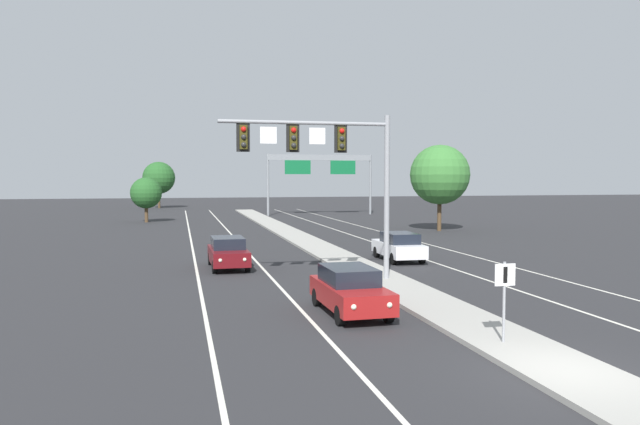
{
  "coord_description": "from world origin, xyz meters",
  "views": [
    {
      "loc": [
        -8.79,
        -12.2,
        4.62
      ],
      "look_at": [
        -3.2,
        11.87,
        3.2
      ],
      "focal_mm": 34.05,
      "sensor_mm": 36.0,
      "label": 1
    }
  ],
  "objects_px": {
    "car_oncoming_red": "(350,290)",
    "tree_far_left_a": "(159,178)",
    "overhead_signal_mast": "(329,157)",
    "car_receding_white": "(399,246)",
    "car_oncoming_darkred": "(228,252)",
    "median_sign_post": "(504,290)",
    "tree_far_right_c": "(440,175)",
    "highway_sign_gantry": "(320,165)",
    "tree_far_left_b": "(146,193)"
  },
  "relations": [
    {
      "from": "tree_far_left_a",
      "to": "tree_far_left_b",
      "type": "distance_m",
      "value": 30.06
    },
    {
      "from": "median_sign_post",
      "to": "tree_far_right_c",
      "type": "xyz_separation_m",
      "value": [
        13.41,
        34.05,
        3.29
      ]
    },
    {
      "from": "tree_far_left_a",
      "to": "car_oncoming_red",
      "type": "bearing_deg",
      "value": -83.49
    },
    {
      "from": "overhead_signal_mast",
      "to": "tree_far_right_c",
      "type": "xyz_separation_m",
      "value": [
        15.66,
        23.39,
        -0.63
      ]
    },
    {
      "from": "overhead_signal_mast",
      "to": "median_sign_post",
      "type": "distance_m",
      "value": 11.58
    },
    {
      "from": "highway_sign_gantry",
      "to": "tree_far_left_a",
      "type": "xyz_separation_m",
      "value": [
        -20.0,
        22.16,
        -1.57
      ]
    },
    {
      "from": "car_receding_white",
      "to": "highway_sign_gantry",
      "type": "relative_size",
      "value": 0.34
    },
    {
      "from": "tree_far_left_b",
      "to": "overhead_signal_mast",
      "type": "bearing_deg",
      "value": -76.35
    },
    {
      "from": "overhead_signal_mast",
      "to": "car_receding_white",
      "type": "bearing_deg",
      "value": 48.58
    },
    {
      "from": "car_oncoming_red",
      "to": "tree_far_left_a",
      "type": "relative_size",
      "value": 0.64
    },
    {
      "from": "car_oncoming_darkred",
      "to": "tree_far_right_c",
      "type": "relative_size",
      "value": 0.6
    },
    {
      "from": "median_sign_post",
      "to": "tree_far_left_a",
      "type": "bearing_deg",
      "value": 98.17
    },
    {
      "from": "tree_far_left_a",
      "to": "highway_sign_gantry",
      "type": "bearing_deg",
      "value": -47.93
    },
    {
      "from": "car_oncoming_darkred",
      "to": "tree_far_right_c",
      "type": "distance_m",
      "value": 26.74
    },
    {
      "from": "car_receding_white",
      "to": "tree_far_left_a",
      "type": "relative_size",
      "value": 0.64
    },
    {
      "from": "car_oncoming_darkred",
      "to": "tree_far_left_a",
      "type": "bearing_deg",
      "value": 94.8
    },
    {
      "from": "car_oncoming_red",
      "to": "tree_far_left_a",
      "type": "bearing_deg",
      "value": 96.51
    },
    {
      "from": "car_oncoming_red",
      "to": "car_oncoming_darkred",
      "type": "distance_m",
      "value": 11.81
    },
    {
      "from": "car_oncoming_red",
      "to": "car_oncoming_darkred",
      "type": "bearing_deg",
      "value": 105.87
    },
    {
      "from": "overhead_signal_mast",
      "to": "median_sign_post",
      "type": "xyz_separation_m",
      "value": [
        2.25,
        -10.67,
        -3.92
      ]
    },
    {
      "from": "highway_sign_gantry",
      "to": "car_receding_white",
      "type": "bearing_deg",
      "value": -97.08
    },
    {
      "from": "car_oncoming_red",
      "to": "highway_sign_gantry",
      "type": "bearing_deg",
      "value": 77.96
    },
    {
      "from": "car_oncoming_darkred",
      "to": "tree_far_left_a",
      "type": "relative_size",
      "value": 0.64
    },
    {
      "from": "tree_far_left_a",
      "to": "tree_far_left_b",
      "type": "height_order",
      "value": "tree_far_left_a"
    },
    {
      "from": "car_oncoming_darkred",
      "to": "tree_far_left_b",
      "type": "xyz_separation_m",
      "value": [
        -5.74,
        34.14,
        2.21
      ]
    },
    {
      "from": "tree_far_right_c",
      "to": "car_oncoming_red",
      "type": "bearing_deg",
      "value": -119.32
    },
    {
      "from": "tree_far_left_a",
      "to": "car_oncoming_darkred",
      "type": "bearing_deg",
      "value": -85.2
    },
    {
      "from": "median_sign_post",
      "to": "car_receding_white",
      "type": "height_order",
      "value": "median_sign_post"
    },
    {
      "from": "overhead_signal_mast",
      "to": "car_receding_white",
      "type": "height_order",
      "value": "overhead_signal_mast"
    },
    {
      "from": "highway_sign_gantry",
      "to": "car_oncoming_red",
      "type": "bearing_deg",
      "value": -102.04
    },
    {
      "from": "car_oncoming_red",
      "to": "car_receding_white",
      "type": "xyz_separation_m",
      "value": [
        6.25,
        12.03,
        0.0
      ]
    },
    {
      "from": "car_oncoming_darkred",
      "to": "car_receding_white",
      "type": "xyz_separation_m",
      "value": [
        9.48,
        0.67,
        0.0
      ]
    },
    {
      "from": "car_oncoming_red",
      "to": "tree_far_left_b",
      "type": "relative_size",
      "value": 0.97
    },
    {
      "from": "median_sign_post",
      "to": "tree_far_left_b",
      "type": "height_order",
      "value": "tree_far_left_b"
    },
    {
      "from": "car_receding_white",
      "to": "tree_far_right_c",
      "type": "xyz_separation_m",
      "value": [
        10.1,
        17.09,
        4.05
      ]
    },
    {
      "from": "median_sign_post",
      "to": "car_receding_white",
      "type": "xyz_separation_m",
      "value": [
        3.31,
        16.97,
        -0.77
      ]
    },
    {
      "from": "car_oncoming_red",
      "to": "tree_far_right_c",
      "type": "xyz_separation_m",
      "value": [
        16.35,
        29.11,
        4.05
      ]
    },
    {
      "from": "overhead_signal_mast",
      "to": "tree_far_right_c",
      "type": "relative_size",
      "value": 1.0
    },
    {
      "from": "highway_sign_gantry",
      "to": "tree_far_right_c",
      "type": "height_order",
      "value": "highway_sign_gantry"
    },
    {
      "from": "highway_sign_gantry",
      "to": "tree_far_right_c",
      "type": "distance_m",
      "value": 24.79
    },
    {
      "from": "highway_sign_gantry",
      "to": "tree_far_left_b",
      "type": "xyz_separation_m",
      "value": [
        -20.35,
        -7.87,
        -3.14
      ]
    },
    {
      "from": "car_oncoming_red",
      "to": "car_receding_white",
      "type": "distance_m",
      "value": 13.55
    },
    {
      "from": "median_sign_post",
      "to": "car_oncoming_red",
      "type": "bearing_deg",
      "value": 120.74
    },
    {
      "from": "car_oncoming_darkred",
      "to": "tree_far_left_b",
      "type": "relative_size",
      "value": 0.97
    },
    {
      "from": "overhead_signal_mast",
      "to": "car_oncoming_red",
      "type": "height_order",
      "value": "overhead_signal_mast"
    },
    {
      "from": "overhead_signal_mast",
      "to": "tree_far_left_b",
      "type": "xyz_separation_m",
      "value": [
        -9.66,
        39.77,
        -2.47
      ]
    },
    {
      "from": "car_oncoming_red",
      "to": "tree_far_left_b",
      "type": "distance_m",
      "value": 46.42
    },
    {
      "from": "tree_far_right_c",
      "to": "tree_far_left_b",
      "type": "xyz_separation_m",
      "value": [
        -25.32,
        16.38,
        -1.85
      ]
    },
    {
      "from": "car_oncoming_red",
      "to": "highway_sign_gantry",
      "type": "distance_m",
      "value": 54.82
    },
    {
      "from": "highway_sign_gantry",
      "to": "tree_far_left_a",
      "type": "height_order",
      "value": "highway_sign_gantry"
    }
  ]
}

